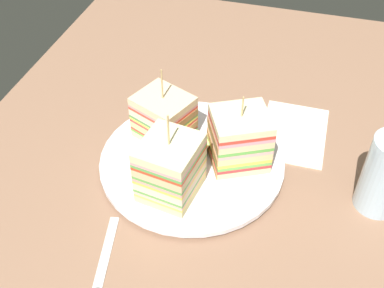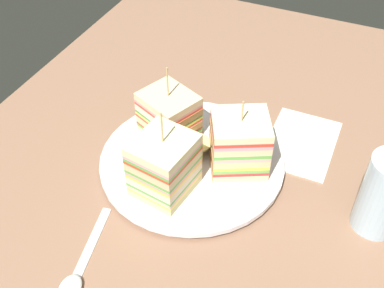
# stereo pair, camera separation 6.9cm
# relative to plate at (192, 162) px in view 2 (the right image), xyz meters

# --- Properties ---
(ground_plane) EXTENTS (1.06, 0.73, 0.02)m
(ground_plane) POSITION_rel_plate_xyz_m (0.00, 0.00, -0.02)
(ground_plane) COLOR #89634B
(plate) EXTENTS (0.27, 0.27, 0.02)m
(plate) POSITION_rel_plate_xyz_m (0.00, 0.00, 0.00)
(plate) COLOR white
(plate) RESTS_ON ground_plane
(sandwich_wedge_0) EXTENTS (0.09, 0.10, 0.12)m
(sandwich_wedge_0) POSITION_rel_plate_xyz_m (0.04, 0.06, 0.04)
(sandwich_wedge_0) COLOR beige
(sandwich_wedge_0) RESTS_ON plate
(sandwich_wedge_1) EXTENTS (0.09, 0.08, 0.14)m
(sandwich_wedge_1) POSITION_rel_plate_xyz_m (-0.07, 0.01, 0.05)
(sandwich_wedge_1) COLOR #D4C481
(sandwich_wedge_1) RESTS_ON plate
(sandwich_wedge_2) EXTENTS (0.10, 0.10, 0.12)m
(sandwich_wedge_2) POSITION_rel_plate_xyz_m (0.02, -0.07, 0.05)
(sandwich_wedge_2) COLOR #E7C68A
(sandwich_wedge_2) RESTS_ON plate
(chip_pile) EXTENTS (0.08, 0.07, 0.02)m
(chip_pile) POSITION_rel_plate_xyz_m (0.01, 0.01, 0.02)
(chip_pile) COLOR #E7C065
(chip_pile) RESTS_ON plate
(spoon) EXTENTS (0.15, 0.05, 0.01)m
(spoon) POSITION_rel_plate_xyz_m (-0.23, 0.05, -0.01)
(spoon) COLOR silver
(spoon) RESTS_ON ground_plane
(napkin) EXTENTS (0.14, 0.10, 0.01)m
(napkin) POSITION_rel_plate_xyz_m (0.12, -0.14, -0.01)
(napkin) COLOR white
(napkin) RESTS_ON ground_plane
(drinking_glass) EXTENTS (0.06, 0.06, 0.12)m
(drinking_glass) POSITION_rel_plate_xyz_m (0.00, -0.27, 0.04)
(drinking_glass) COLOR silver
(drinking_glass) RESTS_ON ground_plane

